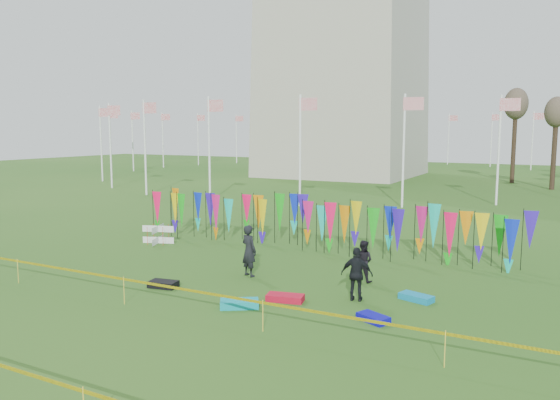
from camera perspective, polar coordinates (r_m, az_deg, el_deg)
The scene contains 13 objects.
ground at distance 18.57m, azimuth -7.53°, elevation -9.99°, with size 160.00×160.00×0.00m, color #225016.
flagpole_ring at distance 67.00m, azimuth 6.63°, elevation 6.03°, with size 57.40×56.16×8.00m.
banner_row at distance 25.02m, azimuth 3.81°, elevation -1.99°, with size 18.64×0.64×2.34m.
caution_tape_near at distance 17.06m, azimuth -11.89°, elevation -8.94°, with size 26.00×0.02×0.90m.
box_kite at distance 27.26m, azimuth -12.62°, elevation -3.54°, with size 0.81×0.81×0.90m.
person_left at distance 20.71m, azimuth -3.26°, elevation -5.31°, with size 0.72×0.52×1.96m, color black.
person_mid at distance 20.21m, azimuth 8.67°, elevation -6.32°, with size 0.75×0.46×1.54m, color black.
person_right at distance 17.95m, azimuth 8.04°, elevation -7.68°, with size 1.03×0.59×1.76m, color black.
kite_bag_turquoise at distance 17.39m, azimuth -4.27°, elevation -10.76°, with size 1.19×0.60×0.24m, color #0CA7B4.
kite_bag_blue at distance 16.39m, azimuth 9.72°, elevation -12.07°, with size 0.94×0.49×0.20m, color #0D0BB7.
kite_bag_red at distance 17.95m, azimuth 0.54°, elevation -10.18°, with size 1.19×0.55×0.22m, color red.
kite_bag_black at distance 19.87m, azimuth -12.10°, elevation -8.59°, with size 0.99×0.57×0.23m, color black.
kite_bag_teal at distance 18.55m, azimuth 14.05°, elevation -9.85°, with size 1.07×0.51×0.21m, color #0D89BE.
Camera 1 is at (10.34, -14.40, 5.53)m, focal length 35.00 mm.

